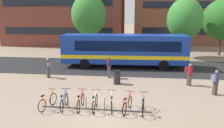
# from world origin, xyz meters

# --- Properties ---
(ground) EXTENTS (200.00, 200.00, 0.00)m
(ground) POSITION_xyz_m (0.00, 0.00, 0.00)
(ground) COLOR gray
(bus_lane_asphalt) EXTENTS (80.00, 7.20, 0.01)m
(bus_lane_asphalt) POSITION_xyz_m (0.00, 10.24, 0.00)
(bus_lane_asphalt) COLOR #232326
(bus_lane_asphalt) RESTS_ON ground
(city_bus) EXTENTS (12.10, 2.94, 3.20)m
(city_bus) POSITION_xyz_m (0.44, 10.24, 1.78)
(city_bus) COLOR #14389E
(city_bus) RESTS_ON ground
(bike_rack) EXTENTS (6.13, 0.18, 0.70)m
(bike_rack) POSITION_xyz_m (-0.47, 0.01, 0.09)
(bike_rack) COLOR #47474C
(bike_rack) RESTS_ON ground
(parked_bicycle_orange_0) EXTENTS (0.59, 1.69, 0.99)m
(parked_bicycle_orange_0) POSITION_xyz_m (-3.16, -0.06, 0.38)
(parked_bicycle_orange_0) COLOR black
(parked_bicycle_orange_0) RESTS_ON ground
(parked_bicycle_blue_1) EXTENTS (0.52, 1.72, 0.99)m
(parked_bicycle_blue_1) POSITION_xyz_m (-2.24, 0.03, 0.38)
(parked_bicycle_blue_1) COLOR black
(parked_bicycle_blue_1) RESTS_ON ground
(parked_bicycle_red_2) EXTENTS (0.52, 1.72, 0.99)m
(parked_bicycle_red_2) POSITION_xyz_m (-1.31, 0.07, 0.38)
(parked_bicycle_red_2) COLOR black
(parked_bicycle_red_2) RESTS_ON ground
(parked_bicycle_white_3) EXTENTS (0.52, 1.72, 0.99)m
(parked_bicycle_white_3) POSITION_xyz_m (-0.50, 0.03, 0.38)
(parked_bicycle_white_3) COLOR black
(parked_bicycle_white_3) RESTS_ON ground
(parked_bicycle_silver_4) EXTENTS (0.52, 1.71, 0.99)m
(parked_bicycle_silver_4) POSITION_xyz_m (0.41, 0.11, 0.38)
(parked_bicycle_silver_4) COLOR black
(parked_bicycle_silver_4) RESTS_ON ground
(parked_bicycle_red_5) EXTENTS (0.61, 1.68, 0.99)m
(parked_bicycle_red_5) POSITION_xyz_m (1.29, 0.00, 0.38)
(parked_bicycle_red_5) COLOR black
(parked_bicycle_red_5) RESTS_ON ground
(parked_bicycle_purple_6) EXTENTS (0.52, 1.72, 0.99)m
(parked_bicycle_purple_6) POSITION_xyz_m (2.14, -0.02, 0.38)
(parked_bicycle_purple_6) COLOR black
(parked_bicycle_purple_6) RESTS_ON ground
(commuter_grey_pack_0) EXTENTS (0.60, 0.57, 1.65)m
(commuter_grey_pack_0) POSITION_xyz_m (-5.49, 5.76, 0.95)
(commuter_grey_pack_0) COLOR #47382D
(commuter_grey_pack_0) RESTS_ON ground
(commuter_grey_pack_1) EXTENTS (0.60, 0.55, 1.66)m
(commuter_grey_pack_1) POSITION_xyz_m (6.83, 3.15, 0.95)
(commuter_grey_pack_1) COLOR #47382D
(commuter_grey_pack_1) RESTS_ON ground
(commuter_navy_pack_2) EXTENTS (0.41, 0.57, 1.74)m
(commuter_navy_pack_2) POSITION_xyz_m (-0.50, 6.31, 1.00)
(commuter_navy_pack_2) COLOR #565660
(commuter_navy_pack_2) RESTS_ON ground
(commuter_maroon_pack_3) EXTENTS (0.59, 0.58, 1.66)m
(commuter_maroon_pack_3) POSITION_xyz_m (5.59, 4.95, 0.95)
(commuter_maroon_pack_3) COLOR #47382D
(commuter_maroon_pack_3) RESTS_ON ground
(trash_bin) EXTENTS (0.55, 0.55, 1.03)m
(trash_bin) POSITION_xyz_m (0.29, 4.75, 0.52)
(trash_bin) COLOR #232328
(trash_bin) RESTS_ON ground
(street_tree_0) EXTENTS (4.90, 4.90, 7.01)m
(street_tree_0) POSITION_xyz_m (12.23, 17.92, 4.48)
(street_tree_0) COLOR brown
(street_tree_0) RESTS_ON ground
(street_tree_1) EXTENTS (4.09, 4.09, 7.00)m
(street_tree_1) POSITION_xyz_m (7.20, 15.69, 4.56)
(street_tree_1) COLOR brown
(street_tree_1) RESTS_ON ground
(street_tree_2) EXTENTS (4.50, 4.50, 7.72)m
(street_tree_2) POSITION_xyz_m (-4.56, 17.61, 5.06)
(street_tree_2) COLOR brown
(street_tree_2) RESTS_ON ground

